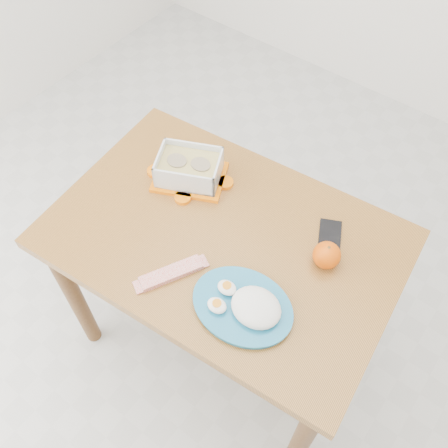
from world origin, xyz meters
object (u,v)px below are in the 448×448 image
Objects in this scene: rice_plate at (247,305)px; smartphone at (330,238)px; dining_table at (224,256)px; orange_fruit at (327,255)px; food_container at (189,169)px.

rice_plate reaches higher than smartphone.
dining_table is 13.80× the size of orange_fruit.
smartphone is (0.06, 0.35, -0.02)m from rice_plate.
smartphone is (0.49, 0.07, -0.04)m from food_container.
rice_plate is 2.36× the size of smartphone.
rice_plate is (0.20, -0.16, 0.14)m from dining_table.
rice_plate reaches higher than dining_table.
orange_fruit is (0.29, 0.10, 0.16)m from dining_table.
smartphone is (-0.03, 0.08, -0.04)m from orange_fruit.
rice_plate is at bearing -109.47° from orange_fruit.
smartphone is at bearing 30.20° from dining_table.
food_container is 0.51m from rice_plate.
dining_table is at bearing 135.81° from rice_plate.
smartphone is at bearing 74.39° from rice_plate.
dining_table is 3.99× the size of food_container.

